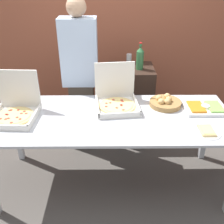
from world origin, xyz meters
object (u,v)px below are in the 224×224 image
pizza_box_far_left (117,99)px  soda_bottle (140,58)px  veggie_tray (205,108)px  bread_basket (165,102)px  soda_can_silver (129,59)px  pizza_box_near_right (15,110)px  person_guest_plaid (81,77)px  paper_plate_front_center (207,131)px

pizza_box_far_left → soda_bottle: (0.30, 0.71, 0.20)m
pizza_box_far_left → veggie_tray: bearing=-12.3°
bread_basket → soda_can_silver: bearing=108.7°
veggie_tray → soda_bottle: bearing=125.3°
pizza_box_near_right → veggie_tray: 1.83m
person_guest_plaid → veggie_tray: bearing=155.9°
pizza_box_near_right → soda_can_silver: bearing=47.6°
pizza_box_near_right → paper_plate_front_center: pizza_box_near_right is taller
paper_plate_front_center → soda_can_silver: (-0.58, 1.41, 0.18)m
paper_plate_front_center → soda_bottle: (-0.46, 1.19, 0.26)m
bread_basket → person_guest_plaid: (-0.90, 0.47, 0.09)m
pizza_box_near_right → paper_plate_front_center: 1.74m
paper_plate_front_center → veggie_tray: size_ratio=0.63×
soda_bottle → person_guest_plaid: bearing=-161.2°
person_guest_plaid → soda_can_silver: bearing=-142.2°
veggie_tray → soda_bottle: soda_bottle is taller
paper_plate_front_center → bread_basket: 0.56m
bread_basket → pizza_box_near_right: bearing=-172.0°
pizza_box_near_right → person_guest_plaid: 0.87m
pizza_box_near_right → soda_bottle: (1.25, 0.91, 0.20)m
paper_plate_front_center → veggie_tray: bearing=74.2°
pizza_box_far_left → veggie_tray: (0.87, -0.10, -0.05)m
pizza_box_far_left → paper_plate_front_center: pizza_box_far_left is taller
paper_plate_front_center → veggie_tray: 0.40m
soda_can_silver → person_guest_plaid: person_guest_plaid is taller
veggie_tray → person_guest_plaid: person_guest_plaid is taller
pizza_box_near_right → pizza_box_far_left: 0.98m
bread_basket → pizza_box_far_left: bearing=-179.4°
veggie_tray → soda_can_silver: bearing=123.9°
soda_bottle → soda_can_silver: 0.26m
soda_bottle → veggie_tray: bearing=-54.7°
pizza_box_near_right → paper_plate_front_center: bearing=-6.5°
person_guest_plaid → pizza_box_far_left: bearing=130.4°
pizza_box_far_left → soda_can_silver: pizza_box_far_left is taller
pizza_box_near_right → soda_bottle: soda_bottle is taller
paper_plate_front_center → veggie_tray: (0.11, 0.38, 0.01)m
pizza_box_far_left → soda_bottle: 0.80m
pizza_box_near_right → bread_basket: 1.46m
pizza_box_far_left → person_guest_plaid: size_ratio=0.26×
pizza_box_near_right → soda_bottle: size_ratio=1.35×
bread_basket → soda_can_silver: (-0.31, 0.92, 0.16)m
bread_basket → soda_can_silver: 0.99m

